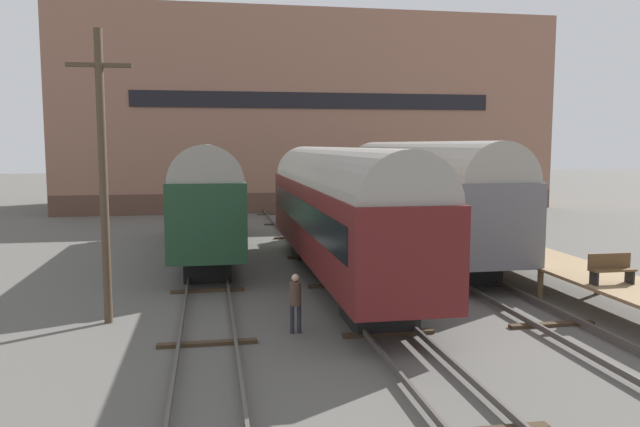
{
  "coord_description": "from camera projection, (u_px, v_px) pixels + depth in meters",
  "views": [
    {
      "loc": [
        -4.78,
        -19.11,
        5.24
      ],
      "look_at": [
        0.0,
        7.75,
        2.2
      ],
      "focal_mm": 35.0,
      "sensor_mm": 36.0,
      "label": 1
    }
  ],
  "objects": [
    {
      "name": "track_right",
      "position": [
        504.0,
        297.0,
        20.94
      ],
      "size": [
        2.6,
        60.0,
        0.26
      ],
      "color": "#4C4742",
      "rests_on": "ground"
    },
    {
      "name": "person_worker",
      "position": [
        296.0,
        298.0,
        17.26
      ],
      "size": [
        0.32,
        0.32,
        1.67
      ],
      "color": "#282833",
      "rests_on": "ground"
    },
    {
      "name": "track_left",
      "position": [
        208.0,
        310.0,
        19.24
      ],
      "size": [
        2.6,
        60.0,
        0.26
      ],
      "color": "#4C4742",
      "rests_on": "ground"
    },
    {
      "name": "train_car_maroon",
      "position": [
        338.0,
        206.0,
        23.54
      ],
      "size": [
        2.92,
        17.7,
        5.13
      ],
      "color": "black",
      "rests_on": "ground"
    },
    {
      "name": "track_middle",
      "position": [
        362.0,
        303.0,
        20.09
      ],
      "size": [
        2.6,
        60.0,
        0.26
      ],
      "color": "#4C4742",
      "rests_on": "ground"
    },
    {
      "name": "train_car_grey",
      "position": [
        420.0,
        191.0,
        29.14
      ],
      "size": [
        3.02,
        17.24,
        5.36
      ],
      "color": "black",
      "rests_on": "ground"
    },
    {
      "name": "utility_pole",
      "position": [
        103.0,
        174.0,
        17.9
      ],
      "size": [
        1.8,
        0.24,
        8.48
      ],
      "color": "#473828",
      "rests_on": "ground"
    },
    {
      "name": "train_car_green",
      "position": [
        207.0,
        192.0,
        29.4
      ],
      "size": [
        2.9,
        15.89,
        5.23
      ],
      "color": "black",
      "rests_on": "ground"
    },
    {
      "name": "bench",
      "position": [
        611.0,
        268.0,
        18.8
      ],
      "size": [
        1.4,
        0.4,
        0.91
      ],
      "color": "brown",
      "rests_on": "station_platform"
    },
    {
      "name": "ground_plane",
      "position": [
        362.0,
        307.0,
        20.11
      ],
      "size": [
        200.0,
        200.0,
        0.0
      ],
      "primitive_type": "plane",
      "color": "#56544F"
    },
    {
      "name": "warehouse_building",
      "position": [
        304.0,
        115.0,
        53.72
      ],
      "size": [
        39.27,
        12.85,
        15.52
      ],
      "color": "brown",
      "rests_on": "ground"
    },
    {
      "name": "station_platform",
      "position": [
        570.0,
        268.0,
        21.56
      ],
      "size": [
        2.48,
        14.94,
        1.04
      ],
      "color": "#8C704C",
      "rests_on": "ground"
    }
  ]
}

